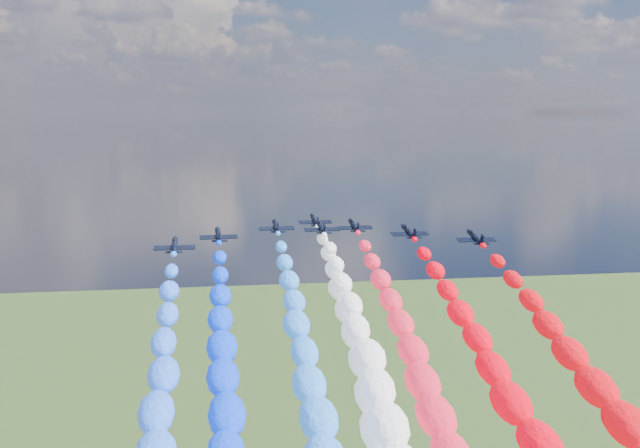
{
  "coord_description": "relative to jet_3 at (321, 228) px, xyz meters",
  "views": [
    {
      "loc": [
        -22.73,
        -151.85,
        128.82
      ],
      "look_at": [
        0.0,
        4.0,
        105.36
      ],
      "focal_mm": 41.83,
      "sensor_mm": 36.0,
      "label": 1
    }
  ],
  "objects": [
    {
      "name": "jet_4",
      "position": [
        0.16,
        11.71,
        0.0
      ],
      "size": [
        8.5,
        11.29,
        4.27
      ],
      "primitive_type": null,
      "rotation": [
        0.19,
        0.0,
        0.05
      ],
      "color": "black"
    },
    {
      "name": "trail_7",
      "position": [
        29.55,
        -72.32,
        -16.48
      ],
      "size": [
        6.93,
        106.81,
        38.23
      ],
      "primitive_type": null,
      "color": "red"
    },
    {
      "name": "trail_3",
      "position": [
        -0.0,
        -54.37,
        -16.48
      ],
      "size": [
        6.93,
        106.81,
        38.23
      ],
      "primitive_type": null,
      "color": "white"
    },
    {
      "name": "trail_1",
      "position": [
        -22.99,
        -61.29,
        -16.48
      ],
      "size": [
        6.93,
        106.81,
        38.23
      ],
      "primitive_type": null,
      "color": "#0936F6"
    },
    {
      "name": "jet_5",
      "position": [
        7.83,
        1.68,
        0.0
      ],
      "size": [
        8.4,
        11.23,
        4.27
      ],
      "primitive_type": null,
      "rotation": [
        0.19,
        0.0,
        0.04
      ],
      "color": "black"
    },
    {
      "name": "trail_5",
      "position": [
        7.83,
        -52.69,
        -16.48
      ],
      "size": [
        6.93,
        106.81,
        38.23
      ],
      "primitive_type": null,
      "color": "red"
    },
    {
      "name": "trail_4",
      "position": [
        0.16,
        -42.66,
        -16.48
      ],
      "size": [
        6.93,
        106.81,
        38.23
      ],
      "primitive_type": null,
      "color": "white"
    },
    {
      "name": "jet_6",
      "position": [
        17.9,
        -8.65,
        0.0
      ],
      "size": [
        8.67,
        11.42,
        4.27
      ],
      "primitive_type": null,
      "rotation": [
        0.19,
        0.0,
        0.07
      ],
      "color": "black"
    },
    {
      "name": "jet_1",
      "position": [
        -22.99,
        -6.92,
        0.0
      ],
      "size": [
        8.4,
        11.22,
        4.27
      ],
      "primitive_type": null,
      "rotation": [
        0.19,
        0.0,
        0.04
      ],
      "color": "black"
    },
    {
      "name": "jet_0",
      "position": [
        -31.58,
        -18.28,
        0.0
      ],
      "size": [
        8.01,
        10.95,
        4.27
      ],
      "primitive_type": null,
      "rotation": [
        0.19,
        0.0,
        0.01
      ],
      "color": "black"
    },
    {
      "name": "jet_7",
      "position": [
        29.55,
        -17.95,
        0.0
      ],
      "size": [
        8.01,
        10.94,
        4.27
      ],
      "primitive_type": null,
      "rotation": [
        0.19,
        0.0,
        0.01
      ],
      "color": "black"
    },
    {
      "name": "trail_6",
      "position": [
        17.9,
        -63.02,
        -16.48
      ],
      "size": [
        6.93,
        106.81,
        38.23
      ],
      "primitive_type": null,
      "color": "#E80010"
    },
    {
      "name": "jet_3",
      "position": [
        0.0,
        0.0,
        0.0
      ],
      "size": [
        8.42,
        11.24,
        4.27
      ],
      "primitive_type": null,
      "rotation": [
        0.19,
        0.0,
        0.05
      ],
      "color": "black"
    },
    {
      "name": "jet_2",
      "position": [
        -9.89,
        3.3,
        0.0
      ],
      "size": [
        8.18,
        11.07,
        4.27
      ],
      "primitive_type": null,
      "rotation": [
        0.19,
        0.0,
        0.02
      ],
      "color": "black"
    },
    {
      "name": "trail_2",
      "position": [
        -9.89,
        -51.07,
        -16.48
      ],
      "size": [
        6.93,
        106.81,
        38.23
      ],
      "primitive_type": null,
      "color": "blue"
    }
  ]
}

